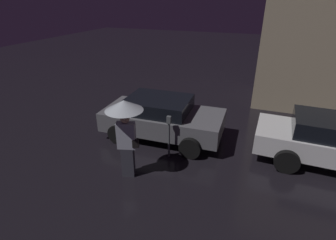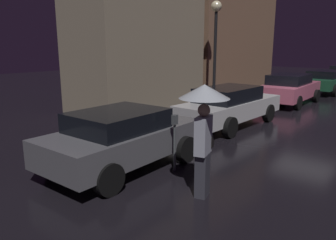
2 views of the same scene
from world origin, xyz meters
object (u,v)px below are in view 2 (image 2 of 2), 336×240
at_px(parking_meter, 175,137).
at_px(street_lamp_near, 216,30).
at_px(parked_car_green, 325,81).
at_px(parked_car_grey, 122,137).
at_px(pedestrian_with_umbrella, 204,115).
at_px(parked_car_pink, 289,88).
at_px(parked_car_white, 230,105).

relative_size(parking_meter, street_lamp_near, 0.28).
distance_m(parked_car_green, parking_meter, 15.87).
height_order(parked_car_green, street_lamp_near, street_lamp_near).
xyz_separation_m(parked_car_grey, street_lamp_near, (8.24, 2.71, 2.78)).
height_order(parked_car_grey, pedestrian_with_umbrella, pedestrian_with_umbrella).
height_order(parked_car_pink, pedestrian_with_umbrella, pedestrian_with_umbrella).
distance_m(parked_car_green, pedestrian_with_umbrella, 16.69).
distance_m(parked_car_white, parked_car_pink, 5.87).
bearing_deg(parked_car_pink, street_lamp_near, 137.29).
bearing_deg(parked_car_pink, parked_car_grey, 178.87).
relative_size(parked_car_grey, parked_car_pink, 0.90).
bearing_deg(parked_car_green, parking_meter, -175.41).
bearing_deg(pedestrian_with_umbrella, parked_car_grey, 72.57).
bearing_deg(parked_car_grey, parking_meter, -60.48).
relative_size(parked_car_white, parking_meter, 3.59).
bearing_deg(pedestrian_with_umbrella, street_lamp_near, 14.71).
xyz_separation_m(parked_car_grey, parked_car_white, (5.30, 0.18, 0.01)).
bearing_deg(parking_meter, parked_car_green, 3.62).
bearing_deg(parked_car_grey, parked_car_green, -2.10).
distance_m(parked_car_green, street_lamp_near, 9.12).
bearing_deg(parking_meter, street_lamp_near, 26.30).
xyz_separation_m(parked_car_green, pedestrian_with_umbrella, (-16.52, -2.24, 0.85)).
distance_m(parked_car_pink, parked_car_green, 5.31).
bearing_deg(parked_car_green, street_lamp_near, 162.50).
distance_m(pedestrian_with_umbrella, parking_meter, 1.61).
distance_m(parked_car_grey, pedestrian_with_umbrella, 2.44).
height_order(parked_car_green, parking_meter, parked_car_green).
xyz_separation_m(parked_car_pink, pedestrian_with_umbrella, (-11.21, -2.48, 0.82)).
relative_size(parked_car_pink, parking_meter, 3.36).
xyz_separation_m(pedestrian_with_umbrella, street_lamp_near, (8.28, 4.99, 1.93)).
height_order(parked_car_white, parked_car_pink, parked_car_pink).
xyz_separation_m(parked_car_white, parked_car_green, (11.18, -0.23, -0.01)).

